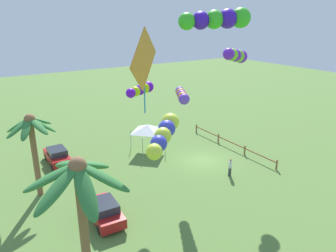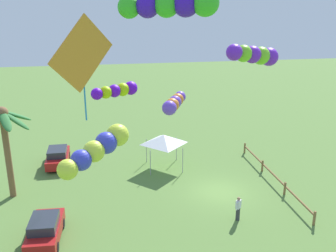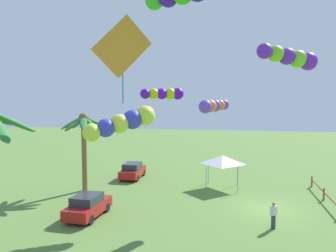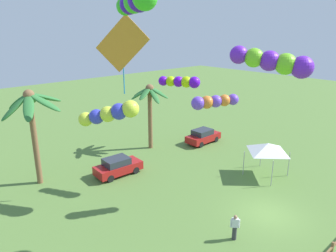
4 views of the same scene
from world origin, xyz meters
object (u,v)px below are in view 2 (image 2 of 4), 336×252
Objects in this scene: kite_diamond_4 at (82,55)px; kite_tube_5 at (171,5)px; kite_tube_2 at (255,55)px; kite_tube_1 at (97,149)px; spectator_0 at (238,208)px; parked_car_0 at (45,229)px; kite_tube_0 at (174,103)px; kite_tube_3 at (116,91)px; festival_tent at (164,139)px; palm_tree_0 at (4,129)px; parked_car_1 at (58,157)px.

kite_tube_5 reaches higher than kite_diamond_4.
kite_tube_2 is 0.71× the size of kite_diamond_4.
kite_tube_2 is 9.95m from kite_diamond_4.
spectator_0 is at bearing -72.41° from kite_tube_1.
kite_diamond_4 is at bearing -108.65° from parked_car_0.
kite_tube_3 is (0.42, 3.45, 0.81)m from kite_tube_0.
festival_tent is 8.19m from kite_tube_0.
kite_tube_1 is at bearing -126.70° from parked_car_0.
palm_tree_0 is 7.89m from parked_car_0.
kite_tube_3 is (1.48, 7.98, -2.13)m from kite_tube_2.
palm_tree_0 is 4.13× the size of spectator_0.
parked_car_1 is 1.37× the size of festival_tent.
kite_tube_2 reaches higher than kite_tube_3.
spectator_0 is at bearing -57.93° from kite_tube_5.
parked_car_1 is at bearing 14.91° from kite_tube_1.
palm_tree_0 is 2.32× the size of kite_tube_3.
parked_car_1 is 1.38× the size of kite_tube_3.
festival_tent is 0.77× the size of kite_tube_2.
kite_tube_5 is (-8.73, -9.79, 8.02)m from palm_tree_0.
festival_tent is (-1.99, -8.68, 1.72)m from parked_car_1.
spectator_0 is 10.50m from kite_tube_3.
palm_tree_0 is 11.71m from kite_tube_0.
parked_car_0 and parked_car_1 have the same top height.
kite_tube_0 is at bearing -57.48° from kite_diamond_4.
kite_tube_0 is (2.35, -7.94, 6.50)m from parked_car_0.
kite_tube_3 is at bearing -13.35° from kite_tube_1.
spectator_0 is 9.48m from festival_tent.
kite_tube_5 reaches higher than palm_tree_0.
spectator_0 is at bearing -82.47° from kite_diamond_4.
palm_tree_0 is at bearing 73.29° from kite_tube_2.
spectator_0 reaches higher than parked_car_0.
kite_diamond_4 is (-11.90, -3.09, 9.95)m from parked_car_1.
parked_car_1 is 0.91× the size of kite_tube_5.
kite_tube_1 reaches higher than spectator_0.
kite_tube_1 is at bearing 135.56° from kite_tube_0.
palm_tree_0 reaches higher than festival_tent.
kite_tube_1 is (-2.66, 8.39, 5.59)m from spectator_0.
spectator_0 is 10.43m from kite_tube_1.
palm_tree_0 is at bearing 36.75° from kite_tube_1.
kite_tube_5 is at bearing -131.72° from palm_tree_0.
kite_tube_1 is 0.93× the size of kite_tube_2.
festival_tent is at bearing 20.54° from spectator_0.
kite_tube_5 reaches higher than spectator_0.
kite_tube_5 is (-0.37, -3.55, 6.63)m from kite_tube_1.
palm_tree_0 is 16.94m from kite_tube_2.
kite_tube_5 is at bearing -152.66° from parked_car_1.
kite_diamond_4 is (-3.71, 1.71, 2.64)m from kite_tube_3.
kite_tube_5 reaches higher than parked_car_1.
palm_tree_0 is 1.53× the size of kite_tube_5.
kite_diamond_4 is (-1.17, 8.86, 9.89)m from spectator_0.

